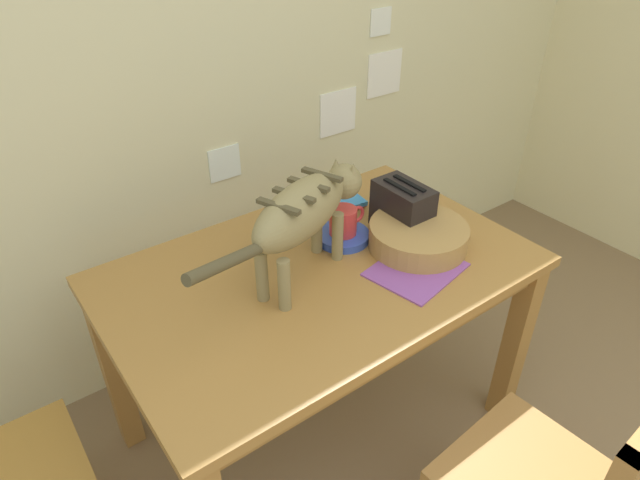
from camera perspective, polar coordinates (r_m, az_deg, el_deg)
name	(u,v)px	position (r m, az deg, el deg)	size (l,w,h in m)	color
wall_rear	(174,57)	(2.04, -14.90, 17.83)	(4.91, 0.11, 2.50)	beige
dining_table	(320,290)	(1.77, 0.00, -5.18)	(1.31, 0.83, 0.75)	#9F6E33
cat	(306,210)	(1.56, -1.51, 3.08)	(0.71, 0.33, 0.32)	olive
saucer_bowl	(343,236)	(1.83, 2.37, 0.40)	(0.18, 0.18, 0.03)	#314EB6
coffee_mug	(344,221)	(1.80, 2.49, 2.01)	(0.13, 0.09, 0.09)	red
magazine	(416,270)	(1.72, 9.92, -3.03)	(0.27, 0.22, 0.01)	#8C4B9D
book_stack	(339,203)	(2.02, 2.00, 3.83)	(0.18, 0.14, 0.03)	#D7383B
wicker_basket	(418,236)	(1.81, 10.13, 0.40)	(0.32, 0.32, 0.08)	#A97E42
toaster	(402,208)	(1.87, 8.53, 3.28)	(0.12, 0.20, 0.18)	black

